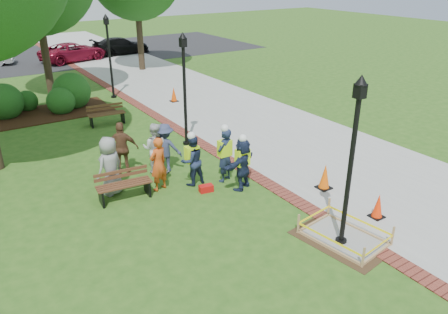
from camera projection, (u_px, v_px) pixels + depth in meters
ground at (232, 206)px, 12.62m from camera, size 100.00×100.00×0.00m
sidewalk at (203, 100)px, 22.80m from camera, size 6.00×60.00×0.02m
brick_edging at (146, 110)px, 21.16m from camera, size 0.50×60.00×0.03m
mulch_bed at (34, 116)px, 20.29m from camera, size 7.00×3.00×0.05m
parking_lot at (33, 58)px, 33.30m from camera, size 36.00×12.00×0.01m
wet_concrete_pad at (344, 231)px, 11.00m from camera, size 2.00×2.51×0.55m
bench_near at (125, 191)px, 12.91m from camera, size 1.64×0.69×0.86m
bench_far at (107, 118)px, 19.13m from camera, size 1.63×0.70×0.86m
cone_front at (378, 206)px, 11.92m from camera, size 0.37×0.37×0.72m
cone_back at (325, 177)px, 13.47m from camera, size 0.42×0.42×0.83m
cone_far at (174, 95)px, 22.32m from camera, size 0.39×0.39×0.76m
toolbox at (206, 188)px, 13.41m from camera, size 0.46×0.30×0.21m
lamp_near at (352, 152)px, 9.97m from camera, size 0.28×0.28×4.26m
lamp_mid at (184, 82)px, 16.09m from camera, size 0.28×0.28×4.26m
lamp_far at (109, 50)px, 22.22m from camera, size 0.28×0.28×4.26m
shrub_b at (7, 117)px, 20.13m from camera, size 1.70×1.70×1.70m
shrub_c at (63, 113)px, 20.75m from camera, size 1.31×1.31×1.31m
shrub_d at (74, 107)px, 21.65m from camera, size 1.82×1.82×1.82m
shrub_e at (28, 110)px, 21.16m from camera, size 1.03×1.03×1.03m
casual_person_a at (110, 166)px, 12.99m from camera, size 0.68×0.58×1.82m
casual_person_b at (158, 164)px, 13.25m from camera, size 0.63×0.50×1.72m
casual_person_c at (155, 149)px, 14.34m from camera, size 0.66×0.64×1.75m
casual_person_d at (122, 148)px, 14.30m from camera, size 0.68×0.59×1.79m
casual_person_e at (165, 148)px, 14.47m from camera, size 0.64×0.60×1.68m
hivis_worker_a at (242, 162)px, 13.32m from camera, size 0.62×0.52×1.79m
hivis_worker_b at (225, 153)px, 13.78m from camera, size 0.66×0.56×1.92m
hivis_worker_c at (192, 159)px, 13.57m from camera, size 0.53×0.36×1.77m
parked_car_c at (75, 61)px, 32.28m from camera, size 3.03×4.84×1.46m
parked_car_d at (122, 54)px, 34.84m from camera, size 2.10×4.46×1.43m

